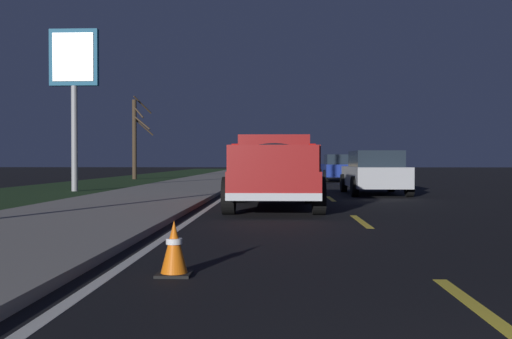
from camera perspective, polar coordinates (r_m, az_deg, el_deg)
ground at (r=28.72m, az=5.53°, el=-1.50°), size 144.00×144.00×0.00m
sidewalk_shoulder at (r=28.96m, az=-5.81°, el=-1.36°), size 108.00×4.00×0.12m
grass_verge at (r=30.08m, az=-15.28°, el=-1.41°), size 108.00×6.00×0.01m
lane_markings at (r=30.37m, az=0.54°, el=-1.36°), size 108.00×3.54×0.01m
pickup_truck at (r=14.58m, az=1.78°, el=0.03°), size 5.43×2.30×1.87m
sedan_silver at (r=20.82m, az=11.68°, el=-0.27°), size 4.41×2.04×1.54m
sedan_tan at (r=39.09m, az=2.27°, el=0.29°), size 4.44×2.10×1.54m
sedan_blue at (r=33.62m, az=8.24°, el=0.18°), size 4.41×2.03×1.54m
gas_price_sign at (r=23.72m, az=-17.62°, el=9.36°), size 0.27×1.90×6.31m
bare_tree_far at (r=37.60m, az=-11.89°, el=3.23°), size 1.95×1.27×5.37m
traffic_cone_near at (r=6.12m, az=-8.14°, el=-7.77°), size 0.36×0.36×0.58m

